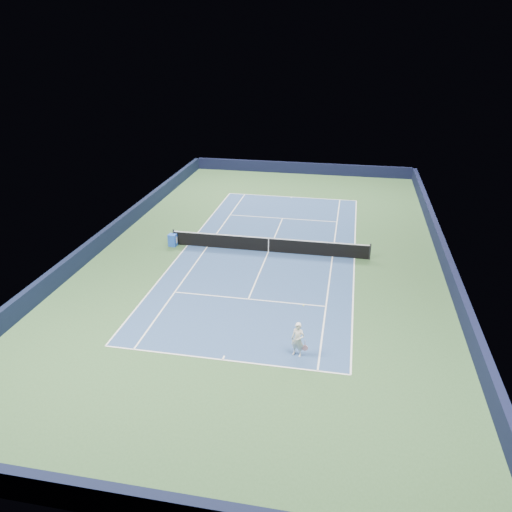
# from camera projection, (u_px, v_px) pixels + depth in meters

# --- Properties ---
(ground) EXTENTS (40.00, 40.00, 0.00)m
(ground) POSITION_uv_depth(u_px,v_px,m) (268.00, 252.00, 32.28)
(ground) COLOR #2D4E2A
(ground) RESTS_ON ground
(wall_far) EXTENTS (22.00, 0.35, 1.10)m
(wall_far) POSITION_uv_depth(u_px,v_px,m) (302.00, 168.00, 49.79)
(wall_far) COLOR black
(wall_far) RESTS_ON ground
(wall_near) EXTENTS (22.00, 0.35, 1.10)m
(wall_near) POSITION_uv_depth(u_px,v_px,m) (153.00, 507.00, 14.31)
(wall_near) COLOR black
(wall_near) RESTS_ON ground
(wall_right) EXTENTS (0.35, 40.00, 1.10)m
(wall_right) POSITION_uv_depth(u_px,v_px,m) (445.00, 257.00, 30.18)
(wall_right) COLOR black
(wall_right) RESTS_ON ground
(wall_left) EXTENTS (0.35, 40.00, 1.10)m
(wall_left) POSITION_uv_depth(u_px,v_px,m) (112.00, 232.00, 33.93)
(wall_left) COLOR black
(wall_left) RESTS_ON ground
(court_surface) EXTENTS (10.97, 23.77, 0.01)m
(court_surface) POSITION_uv_depth(u_px,v_px,m) (268.00, 252.00, 32.28)
(court_surface) COLOR navy
(court_surface) RESTS_ON ground
(baseline_far) EXTENTS (10.97, 0.08, 0.00)m
(baseline_far) POSITION_uv_depth(u_px,v_px,m) (292.00, 197.00, 42.91)
(baseline_far) COLOR white
(baseline_far) RESTS_ON ground
(baseline_near) EXTENTS (10.97, 0.08, 0.00)m
(baseline_near) POSITION_uv_depth(u_px,v_px,m) (223.00, 360.00, 21.64)
(baseline_near) COLOR white
(baseline_near) RESTS_ON ground
(sideline_doubles_right) EXTENTS (0.08, 23.77, 0.00)m
(sideline_doubles_right) POSITION_uv_depth(u_px,v_px,m) (354.00, 258.00, 31.32)
(sideline_doubles_right) COLOR white
(sideline_doubles_right) RESTS_ON ground
(sideline_doubles_left) EXTENTS (0.08, 23.77, 0.00)m
(sideline_doubles_left) POSITION_uv_depth(u_px,v_px,m) (187.00, 245.00, 33.23)
(sideline_doubles_left) COLOR white
(sideline_doubles_left) RESTS_ON ground
(sideline_singles_right) EXTENTS (0.08, 23.77, 0.00)m
(sideline_singles_right) POSITION_uv_depth(u_px,v_px,m) (332.00, 257.00, 31.56)
(sideline_singles_right) COLOR white
(sideline_singles_right) RESTS_ON ground
(sideline_singles_left) EXTENTS (0.08, 23.77, 0.00)m
(sideline_singles_left) POSITION_uv_depth(u_px,v_px,m) (207.00, 247.00, 32.99)
(sideline_singles_left) COLOR white
(sideline_singles_left) RESTS_ON ground
(service_line_far) EXTENTS (8.23, 0.08, 0.00)m
(service_line_far) POSITION_uv_depth(u_px,v_px,m) (283.00, 218.00, 38.00)
(service_line_far) COLOR white
(service_line_far) RESTS_ON ground
(service_line_near) EXTENTS (8.23, 0.08, 0.00)m
(service_line_near) POSITION_uv_depth(u_px,v_px,m) (248.00, 299.00, 26.55)
(service_line_near) COLOR white
(service_line_near) RESTS_ON ground
(center_service_line) EXTENTS (0.08, 12.80, 0.00)m
(center_service_line) POSITION_uv_depth(u_px,v_px,m) (268.00, 252.00, 32.27)
(center_service_line) COLOR white
(center_service_line) RESTS_ON ground
(center_mark_far) EXTENTS (0.08, 0.30, 0.00)m
(center_mark_far) POSITION_uv_depth(u_px,v_px,m) (291.00, 197.00, 42.78)
(center_mark_far) COLOR white
(center_mark_far) RESTS_ON ground
(center_mark_near) EXTENTS (0.08, 0.30, 0.00)m
(center_mark_near) POSITION_uv_depth(u_px,v_px,m) (223.00, 358.00, 21.77)
(center_mark_near) COLOR white
(center_mark_near) RESTS_ON ground
(tennis_net) EXTENTS (12.90, 0.10, 1.07)m
(tennis_net) POSITION_uv_depth(u_px,v_px,m) (269.00, 244.00, 32.07)
(tennis_net) COLOR black
(tennis_net) RESTS_ON ground
(sponsor_cube) EXTENTS (0.60, 0.49, 0.82)m
(sponsor_cube) POSITION_uv_depth(u_px,v_px,m) (173.00, 240.00, 32.99)
(sponsor_cube) COLOR blue
(sponsor_cube) RESTS_ON ground
(tennis_player) EXTENTS (0.80, 1.30, 1.99)m
(tennis_player) POSITION_uv_depth(u_px,v_px,m) (298.00, 340.00, 21.63)
(tennis_player) COLOR white
(tennis_player) RESTS_ON ground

